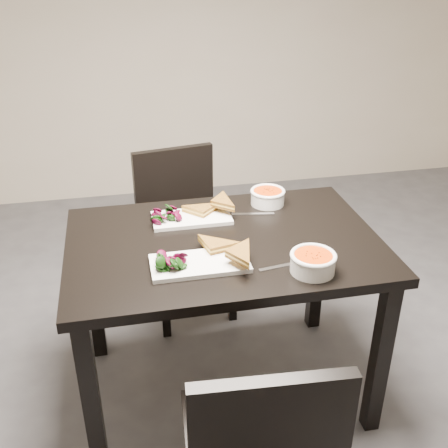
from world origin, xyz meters
The scene contains 14 objects.
ground centered at (0.00, 0.00, 0.00)m, with size 5.00×5.00×0.00m, color #47474C.
table centered at (-0.22, 0.30, 0.65)m, with size 1.20×0.80×0.75m.
chair_near centered at (-0.27, -0.44, 0.48)m, with size 0.45×0.45×0.85m.
chair_far centered at (-0.30, 0.99, 0.48)m, with size 0.49×0.49×0.85m.
plate_near centered at (-0.34, 0.14, 0.76)m, with size 0.35×0.17×0.02m, color white.
sandwich_near centered at (-0.28, 0.15, 0.80)m, with size 0.17×0.13×0.06m, color olive, non-canonical shape.
salad_near centered at (-0.44, 0.14, 0.79)m, with size 0.11×0.10×0.05m, color black, non-canonical shape.
soup_bowl_near centered at (0.03, 0.02, 0.79)m, with size 0.16×0.16×0.07m.
cutlery_near centered at (-0.06, 0.07, 0.75)m, with size 0.18×0.02×0.00m, color silver.
plate_far centered at (-0.32, 0.50, 0.76)m, with size 0.32×0.16×0.02m, color white.
sandwich_far centered at (-0.25, 0.48, 0.79)m, with size 0.16×0.12×0.05m, color olive, non-canonical shape.
salad_far centered at (-0.42, 0.50, 0.79)m, with size 0.10×0.09×0.04m, color black, non-canonical shape.
soup_bowl_far centered at (0.03, 0.58, 0.79)m, with size 0.15×0.15×0.07m.
cutlery_far centered at (-0.06, 0.49, 0.75)m, with size 0.18×0.02×0.00m, color silver.
Camera 1 is at (-0.59, -1.46, 1.76)m, focal length 43.01 mm.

